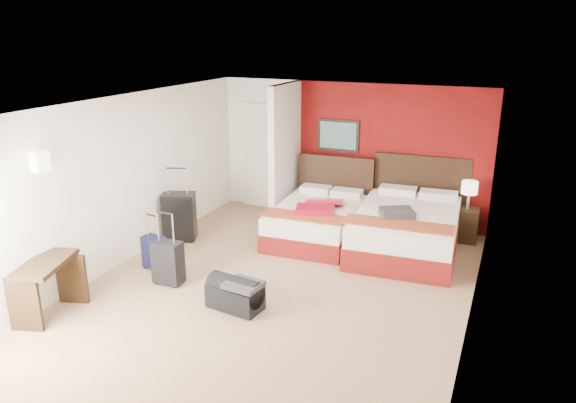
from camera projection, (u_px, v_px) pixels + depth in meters
The scene contains 17 objects.
ground at pixel (276, 289), 7.39m from camera, with size 6.50×6.50×0.00m, color tan.
room_walls at pixel (233, 167), 8.77m from camera, with size 5.02×6.52×2.50m.
red_accent_panel at pixel (390, 156), 9.55m from camera, with size 3.50×0.04×2.50m, color maroon.
partition_wall at pixel (285, 154), 9.67m from camera, with size 0.12×1.20×2.50m, color silver.
entry_door at pixel (262, 156), 10.53m from camera, with size 0.82×0.06×2.05m, color silver.
bed_left at pixel (316, 223), 9.08m from camera, with size 1.33×1.89×0.57m, color silver.
bed_right at pixel (406, 231), 8.55m from camera, with size 1.56×2.22×0.67m, color white.
red_suitcase_open at pixel (320, 206), 8.85m from camera, with size 0.61×0.85×0.11m, color #A50E21.
jacket_bundle at pixel (397, 213), 8.21m from camera, with size 0.48×0.39×0.12m, color #3D3C42.
nightstand at pixel (466, 224), 9.01m from camera, with size 0.40×0.40×0.56m, color black.
table_lamp at pixel (469, 195), 8.85m from camera, with size 0.26×0.26×0.47m, color silver.
suitcase_black at pixel (179, 218), 8.98m from camera, with size 0.53×0.33×0.79m, color black.
suitcase_charcoal at pixel (168, 264), 7.46m from camera, with size 0.40×0.25×0.59m, color black.
suitcase_navy at pixel (155, 254), 7.94m from camera, with size 0.34×0.21×0.48m, color #111433.
duffel_bag at pixel (235, 295), 6.84m from camera, with size 0.69×0.37×0.35m, color black.
jacket_draped at pixel (243, 285), 6.67m from camera, with size 0.44×0.37×0.06m, color #35353A.
desk at pixel (49, 289), 6.59m from camera, with size 0.44×0.88×0.73m, color #322110.
Camera 1 is at (2.78, -6.06, 3.41)m, focal length 33.67 mm.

